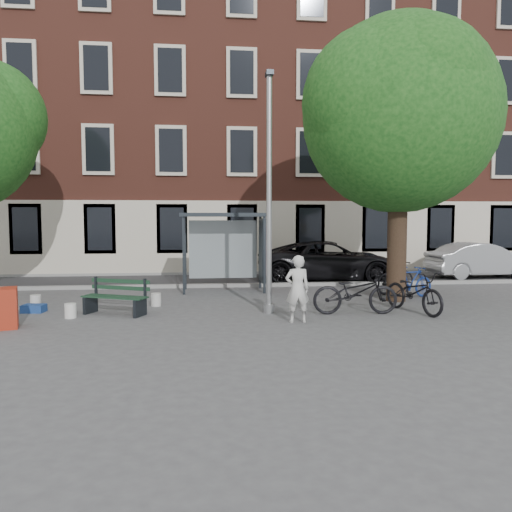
{
  "coord_description": "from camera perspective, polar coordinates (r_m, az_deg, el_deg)",
  "views": [
    {
      "loc": [
        -1.67,
        -12.64,
        2.45
      ],
      "look_at": [
        -0.22,
        1.09,
        1.4
      ],
      "focal_mm": 35.0,
      "sensor_mm": 36.0,
      "label": 1
    }
  ],
  "objects": [
    {
      "name": "ground",
      "position": [
        12.98,
        1.48,
        -6.53
      ],
      "size": [
        90.0,
        90.0,
        0.0
      ],
      "primitive_type": "plane",
      "color": "#4C4C4F",
      "rests_on": "ground"
    },
    {
      "name": "road",
      "position": [
        19.86,
        -1.16,
        -2.72
      ],
      "size": [
        40.0,
        4.0,
        0.01
      ],
      "primitive_type": "cube",
      "color": "#28282B",
      "rests_on": "ground"
    },
    {
      "name": "curb_near",
      "position": [
        17.88,
        -0.62,
        -3.33
      ],
      "size": [
        40.0,
        0.25,
        0.12
      ],
      "primitive_type": "cube",
      "color": "gray",
      "rests_on": "ground"
    },
    {
      "name": "curb_far",
      "position": [
        21.83,
        -1.61,
        -1.94
      ],
      "size": [
        40.0,
        0.25,
        0.12
      ],
      "primitive_type": "cube",
      "color": "gray",
      "rests_on": "ground"
    },
    {
      "name": "building_row",
      "position": [
        26.09,
        -2.34,
        14.39
      ],
      "size": [
        30.0,
        8.0,
        14.0
      ],
      "primitive_type": "cube",
      "color": "brown",
      "rests_on": "ground"
    },
    {
      "name": "lamppost",
      "position": [
        12.75,
        1.5,
        5.85
      ],
      "size": [
        0.28,
        0.35,
        6.11
      ],
      "color": "#9EA0A3",
      "rests_on": "ground"
    },
    {
      "name": "tree_right",
      "position": [
        15.46,
        16.33,
        16.0
      ],
      "size": [
        5.76,
        5.6,
        8.2
      ],
      "color": "black",
      "rests_on": "ground"
    },
    {
      "name": "bus_shelter",
      "position": [
        16.79,
        -2.4,
        2.53
      ],
      "size": [
        2.85,
        1.45,
        2.62
      ],
      "color": "#1E2328",
      "rests_on": "ground"
    },
    {
      "name": "painter",
      "position": [
        11.75,
        4.75,
        -3.76
      ],
      "size": [
        0.59,
        0.39,
        1.59
      ],
      "primitive_type": "imported",
      "rotation": [
        0.0,
        0.0,
        3.16
      ],
      "color": "silver",
      "rests_on": "ground"
    },
    {
      "name": "bench",
      "position": [
        13.24,
        -15.72,
        -4.71
      ],
      "size": [
        1.77,
        1.18,
        0.88
      ],
      "rotation": [
        0.0,
        0.0,
        -0.42
      ],
      "color": "#1E2328",
      "rests_on": "ground"
    },
    {
      "name": "bike_a",
      "position": [
        12.99,
        11.27,
        -4.06
      ],
      "size": [
        2.21,
        0.89,
        1.14
      ],
      "primitive_type": "imported",
      "rotation": [
        0.0,
        0.0,
        1.51
      ],
      "color": "black",
      "rests_on": "ground"
    },
    {
      "name": "bike_b",
      "position": [
        16.02,
        17.26,
        -2.86
      ],
      "size": [
        1.71,
        0.96,
        0.99
      ],
      "primitive_type": "imported",
      "rotation": [
        0.0,
        0.0,
        1.89
      ],
      "color": "navy",
      "rests_on": "ground"
    },
    {
      "name": "bike_c",
      "position": [
        13.58,
        17.59,
        -3.9
      ],
      "size": [
        1.33,
        2.21,
        1.1
      ],
      "primitive_type": "imported",
      "rotation": [
        0.0,
        0.0,
        0.31
      ],
      "color": "black",
      "rests_on": "ground"
    },
    {
      "name": "bike_d",
      "position": [
        16.83,
        15.71,
        -2.32
      ],
      "size": [
        1.81,
        1.35,
        1.08
      ],
      "primitive_type": "imported",
      "rotation": [
        0.0,
        0.0,
        2.1
      ],
      "color": "black",
      "rests_on": "ground"
    },
    {
      "name": "car_dark",
      "position": [
        19.71,
        8.39,
        -0.56
      ],
      "size": [
        5.88,
        3.25,
        1.56
      ],
      "primitive_type": "imported",
      "rotation": [
        0.0,
        0.0,
        1.45
      ],
      "color": "black",
      "rests_on": "ground"
    },
    {
      "name": "car_silver",
      "position": [
        22.51,
        24.33,
        -0.44
      ],
      "size": [
        4.46,
        1.79,
        1.44
      ],
      "primitive_type": "imported",
      "rotation": [
        0.0,
        0.0,
        1.63
      ],
      "color": "#97999E",
      "rests_on": "ground"
    },
    {
      "name": "blue_crate",
      "position": [
        14.3,
        -24.06,
        -5.49
      ],
      "size": [
        0.59,
        0.46,
        0.2
      ],
      "primitive_type": "cube",
      "rotation": [
        0.0,
        0.0,
        -0.11
      ],
      "color": "navy",
      "rests_on": "ground"
    },
    {
      "name": "bucket_a",
      "position": [
        14.93,
        -23.87,
        -4.77
      ],
      "size": [
        0.3,
        0.3,
        0.36
      ],
      "primitive_type": "cylinder",
      "rotation": [
        0.0,
        0.0,
        -0.07
      ],
      "color": "silver",
      "rests_on": "ground"
    },
    {
      "name": "bucket_b",
      "position": [
        14.24,
        -11.35,
        -4.91
      ],
      "size": [
        0.33,
        0.33,
        0.36
      ],
      "primitive_type": "cylinder",
      "rotation": [
        0.0,
        0.0,
        -0.21
      ],
      "color": "silver",
      "rests_on": "ground"
    },
    {
      "name": "bucket_c",
      "position": [
        13.13,
        -20.44,
        -5.88
      ],
      "size": [
        0.28,
        0.28,
        0.36
      ],
      "primitive_type": "cylinder",
      "rotation": [
        0.0,
        0.0,
        0.0
      ],
      "color": "silver",
      "rests_on": "ground"
    },
    {
      "name": "notice_sign",
      "position": [
        15.69,
        15.68,
        1.01
      ],
      "size": [
        0.37,
        0.07,
        2.12
      ],
      "rotation": [
        0.0,
        0.0,
        0.1
      ],
      "color": "#9EA0A3",
      "rests_on": "ground"
    }
  ]
}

